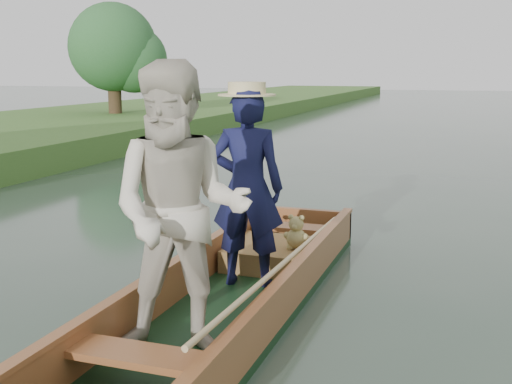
% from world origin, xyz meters
% --- Properties ---
extents(ground, '(120.00, 120.00, 0.00)m').
position_xyz_m(ground, '(0.00, 0.00, 0.00)').
color(ground, '#283D30').
rests_on(ground, ground).
extents(punt, '(1.18, 5.00, 2.14)m').
position_xyz_m(punt, '(0.00, -0.37, 0.80)').
color(punt, black).
rests_on(punt, ground).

